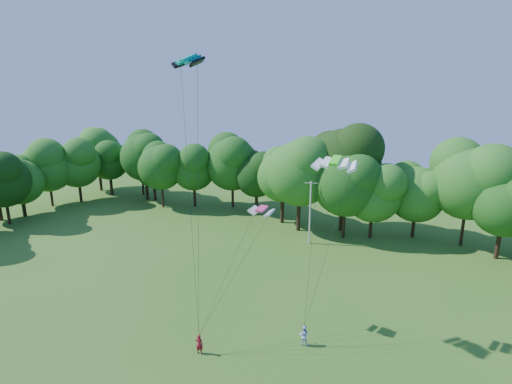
% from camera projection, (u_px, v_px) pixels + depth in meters
% --- Properties ---
extents(utility_pole, '(1.60, 0.52, 8.19)m').
position_uv_depth(utility_pole, '(310.00, 212.00, 50.23)').
color(utility_pole, beige).
rests_on(utility_pole, ground).
extents(kite_flyer_left, '(0.65, 0.50, 1.60)m').
position_uv_depth(kite_flyer_left, '(199.00, 344.00, 29.90)').
color(kite_flyer_left, maroon).
rests_on(kite_flyer_left, ground).
extents(kite_flyer_right, '(0.87, 0.72, 1.63)m').
position_uv_depth(kite_flyer_right, '(304.00, 335.00, 30.94)').
color(kite_flyer_right, '#B2C5F7').
rests_on(kite_flyer_right, ground).
extents(kite_teal, '(3.03, 2.17, 0.63)m').
position_uv_depth(kite_teal, '(189.00, 58.00, 28.23)').
color(kite_teal, '#04877D').
rests_on(kite_teal, ground).
extents(kite_green, '(3.15, 1.51, 0.60)m').
position_uv_depth(kite_green, '(335.00, 160.00, 28.71)').
color(kite_green, '#42E622').
rests_on(kite_green, ground).
extents(kite_pink, '(2.12, 1.14, 0.36)m').
position_uv_depth(kite_pink, '(262.00, 209.00, 31.63)').
color(kite_pink, '#C6376A').
rests_on(kite_pink, ground).
extents(tree_back_west, '(9.08, 9.08, 13.21)m').
position_uv_depth(tree_back_west, '(144.00, 154.00, 69.27)').
color(tree_back_west, black).
rests_on(tree_back_west, ground).
extents(tree_back_center, '(10.87, 10.87, 15.81)m').
position_uv_depth(tree_back_center, '(344.00, 161.00, 53.53)').
color(tree_back_center, '#301E13').
rests_on(tree_back_center, ground).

